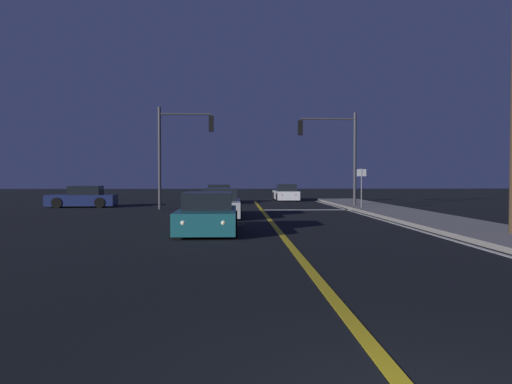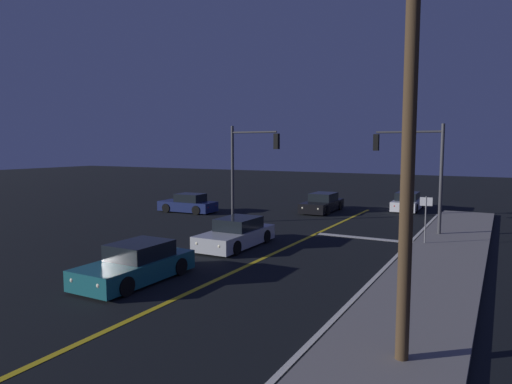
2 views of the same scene
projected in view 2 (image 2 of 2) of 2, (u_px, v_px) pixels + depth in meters
sidewalk_right at (403, 330)px, 11.57m from camera, size 3.20×46.48×0.15m
lane_line_center at (190, 292)px, 14.77m from camera, size 0.20×43.90×0.01m
lane_line_edge_right at (334, 319)px, 12.46m from camera, size 0.16×43.90×0.01m
stop_bar at (364, 238)px, 23.53m from camera, size 5.11×0.50×0.01m
car_side_waiting_white at (408, 202)px, 33.79m from camera, size 1.87×4.63×1.34m
car_distant_tail_black at (322, 204)px, 33.01m from camera, size 1.96×4.73×1.34m
car_parked_curb_teal at (136, 265)px, 15.99m from camera, size 2.00×4.46×1.34m
car_far_approaching_navy at (188, 204)px, 32.71m from camera, size 4.20×1.96×1.34m
car_following_oncoming_silver at (236, 234)px, 21.54m from camera, size 1.97×4.69×1.34m
traffic_signal_near_right at (416, 162)px, 24.15m from camera, size 3.64×0.28×5.87m
traffic_signal_far_left at (248, 160)px, 27.43m from camera, size 3.23×0.28×5.95m
utility_pole_right at (410, 99)px, 9.29m from camera, size 1.75×0.28×10.89m
street_sign_corner at (426, 213)px, 21.48m from camera, size 0.56×0.14×2.37m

